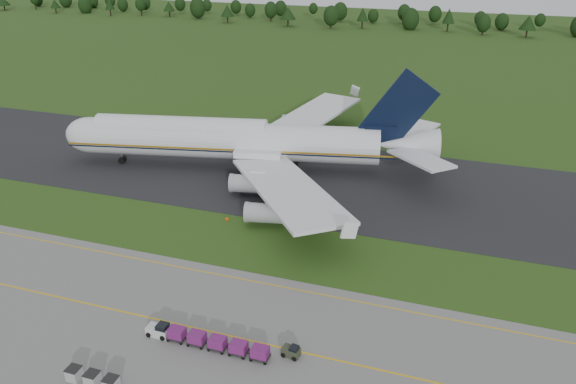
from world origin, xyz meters
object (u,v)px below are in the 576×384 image
(baggage_train, at_px, (205,340))
(uld_row, at_px, (92,378))
(utility_cart, at_px, (291,352))
(aircraft, at_px, (238,140))
(edge_markers, at_px, (260,224))

(baggage_train, xyz_separation_m, uld_row, (-8.97, -9.58, -0.12))
(utility_cart, height_order, uld_row, uld_row)
(aircraft, distance_m, baggage_train, 56.13)
(edge_markers, bearing_deg, aircraft, 120.94)
(baggage_train, relative_size, uld_row, 2.53)
(utility_cart, xyz_separation_m, uld_row, (-19.33, -11.22, 0.20))
(uld_row, xyz_separation_m, edge_markers, (4.35, 40.03, -0.54))
(utility_cart, bearing_deg, aircraft, 119.03)
(aircraft, relative_size, baggage_train, 4.94)
(baggage_train, distance_m, uld_row, 13.13)
(baggage_train, bearing_deg, utility_cart, 8.97)
(utility_cart, distance_m, uld_row, 22.35)
(edge_markers, bearing_deg, uld_row, -96.20)
(uld_row, height_order, edge_markers, uld_row)
(aircraft, bearing_deg, edge_markers, -59.06)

